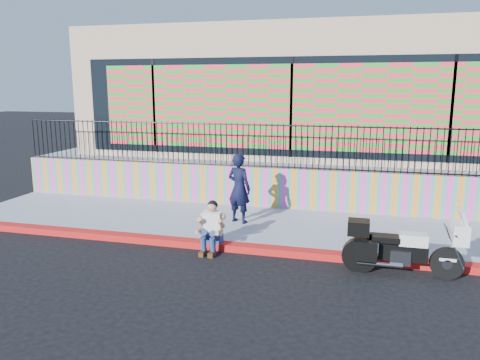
% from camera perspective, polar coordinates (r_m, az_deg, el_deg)
% --- Properties ---
extents(ground, '(90.00, 90.00, 0.00)m').
position_cam_1_polar(ground, '(9.98, 2.34, -8.85)').
color(ground, black).
rests_on(ground, ground).
extents(red_curb, '(16.00, 0.30, 0.15)m').
position_cam_1_polar(red_curb, '(9.95, 2.35, -8.44)').
color(red_curb, red).
rests_on(red_curb, ground).
extents(sidewalk, '(16.00, 3.00, 0.15)m').
position_cam_1_polar(sidewalk, '(11.48, 4.12, -5.71)').
color(sidewalk, '#959EB3').
rests_on(sidewalk, ground).
extents(mural_wall, '(16.00, 0.20, 1.10)m').
position_cam_1_polar(mural_wall, '(12.85, 5.48, -1.00)').
color(mural_wall, '#FF43B5').
rests_on(mural_wall, sidewalk).
extents(metal_fence, '(15.80, 0.04, 1.20)m').
position_cam_1_polar(metal_fence, '(12.65, 5.58, 4.10)').
color(metal_fence, black).
rests_on(metal_fence, mural_wall).
extents(elevated_platform, '(16.00, 10.00, 1.25)m').
position_cam_1_polar(elevated_platform, '(17.83, 8.13, 2.20)').
color(elevated_platform, '#959EB3').
rests_on(elevated_platform, ground).
extents(storefront_building, '(14.00, 8.06, 4.00)m').
position_cam_1_polar(storefront_building, '(17.39, 8.29, 10.65)').
color(storefront_building, tan).
rests_on(storefront_building, elevated_platform).
extents(police_motorcycle, '(2.13, 0.70, 1.32)m').
position_cam_1_polar(police_motorcycle, '(9.19, 19.02, -7.64)').
color(police_motorcycle, black).
rests_on(police_motorcycle, ground).
extents(police_officer, '(0.72, 0.60, 1.71)m').
position_cam_1_polar(police_officer, '(11.38, -0.11, -1.01)').
color(police_officer, black).
rests_on(police_officer, sidewalk).
extents(seated_man, '(0.54, 0.71, 1.06)m').
position_cam_1_polar(seated_man, '(9.90, -3.58, -6.28)').
color(seated_man, navy).
rests_on(seated_man, ground).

